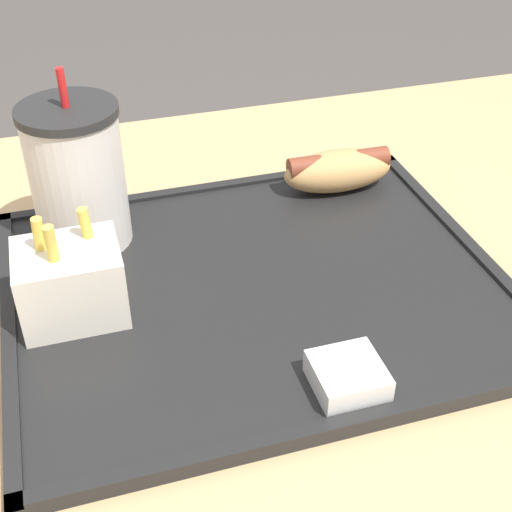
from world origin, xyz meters
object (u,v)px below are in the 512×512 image
object	(u,v)px
hot_dog_far	(338,169)
sauce_cup_mayo	(348,375)
soda_cup	(77,176)
fries_carton	(70,281)

from	to	relation	value
hot_dog_far	sauce_cup_mayo	distance (m)	0.29
soda_cup	fries_carton	xyz separation A→B (m)	(-0.02, -0.11, -0.04)
soda_cup	fries_carton	world-z (taller)	soda_cup
fries_carton	sauce_cup_mayo	xyz separation A→B (m)	(0.19, -0.15, -0.02)
soda_cup	hot_dog_far	xyz separation A→B (m)	(0.27, 0.02, -0.05)
hot_dog_far	fries_carton	size ratio (longest dim) A/B	1.24
soda_cup	fries_carton	distance (m)	0.12
hot_dog_far	fries_carton	xyz separation A→B (m)	(-0.29, -0.13, 0.01)
hot_dog_far	sauce_cup_mayo	xyz separation A→B (m)	(-0.10, -0.27, -0.01)
soda_cup	sauce_cup_mayo	size ratio (longest dim) A/B	3.34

